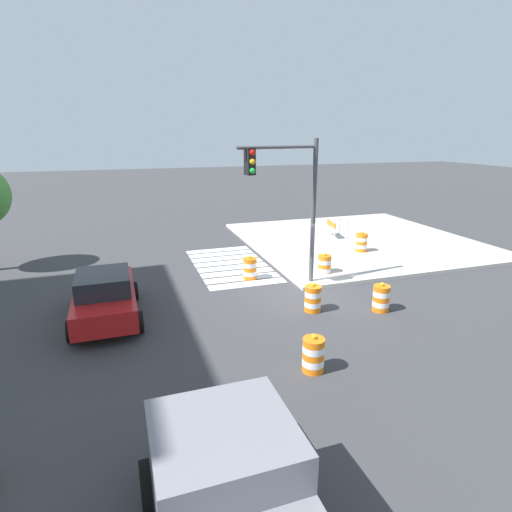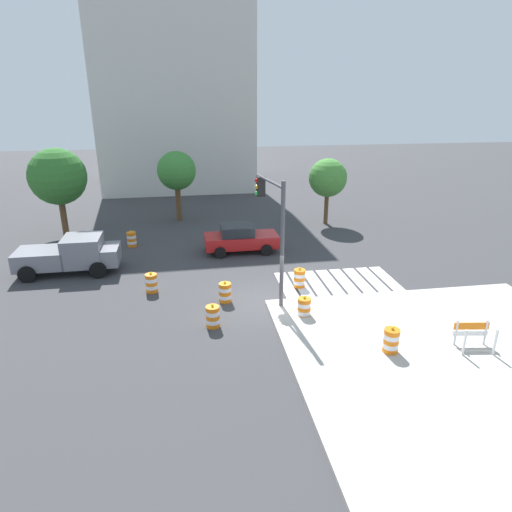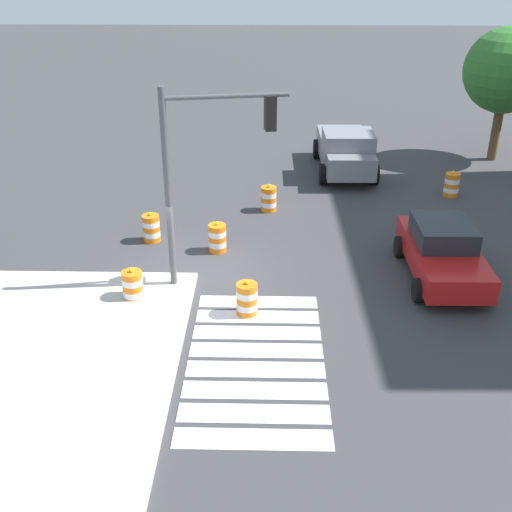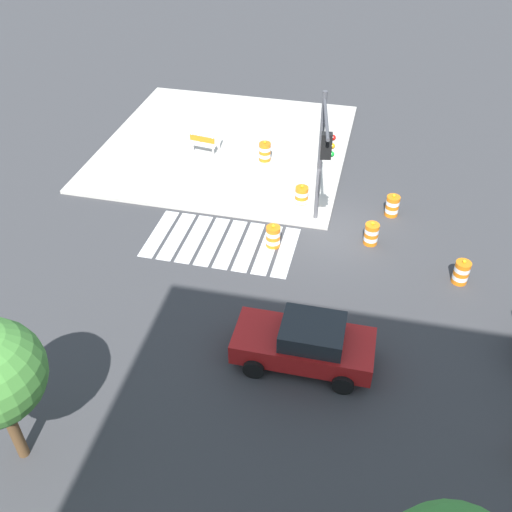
# 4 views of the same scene
# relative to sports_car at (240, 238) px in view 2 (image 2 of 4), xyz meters

# --- Properties ---
(ground_plane) EXTENTS (120.00, 120.00, 0.00)m
(ground_plane) POSITION_rel_sports_car_xyz_m (0.24, -7.09, -0.81)
(ground_plane) COLOR #38383A
(sidewalk_corner) EXTENTS (12.00, 12.00, 0.15)m
(sidewalk_corner) POSITION_rel_sports_car_xyz_m (6.24, -13.09, -0.74)
(sidewalk_corner) COLOR #BCB7AD
(sidewalk_corner) RESTS_ON ground
(crosswalk_stripes) EXTENTS (5.85, 3.20, 0.02)m
(crosswalk_stripes) POSITION_rel_sports_car_xyz_m (4.24, -5.29, -0.80)
(crosswalk_stripes) COLOR silver
(crosswalk_stripes) RESTS_ON ground
(sports_car) EXTENTS (4.32, 2.17, 1.63)m
(sports_car) POSITION_rel_sports_car_xyz_m (0.00, 0.00, 0.00)
(sports_car) COLOR red
(sports_car) RESTS_ON ground
(pickup_truck) EXTENTS (5.17, 2.39, 1.92)m
(pickup_truck) POSITION_rel_sports_car_xyz_m (-9.07, -1.84, 0.16)
(pickup_truck) COLOR slate
(pickup_truck) RESTS_ON ground
(traffic_barrel_near_corner) EXTENTS (0.56, 0.56, 1.02)m
(traffic_barrel_near_corner) POSITION_rel_sports_car_xyz_m (-4.88, -5.04, -0.36)
(traffic_barrel_near_corner) COLOR orange
(traffic_barrel_near_corner) RESTS_ON ground
(traffic_barrel_crosswalk_end) EXTENTS (0.56, 0.56, 1.02)m
(traffic_barrel_crosswalk_end) POSITION_rel_sports_car_xyz_m (-2.23, -8.85, -0.36)
(traffic_barrel_crosswalk_end) COLOR orange
(traffic_barrel_crosswalk_end) RESTS_ON ground
(traffic_barrel_median_near) EXTENTS (0.56, 0.56, 1.02)m
(traffic_barrel_median_near) POSITION_rel_sports_car_xyz_m (-1.52, -6.64, -0.36)
(traffic_barrel_median_near) COLOR orange
(traffic_barrel_median_near) RESTS_ON ground
(traffic_barrel_median_far) EXTENTS (0.56, 0.56, 1.02)m
(traffic_barrel_median_far) POSITION_rel_sports_car_xyz_m (2.20, -5.58, -0.36)
(traffic_barrel_median_far) COLOR orange
(traffic_barrel_median_far) RESTS_ON ground
(traffic_barrel_far_curb) EXTENTS (0.56, 0.56, 1.02)m
(traffic_barrel_far_curb) POSITION_rel_sports_car_xyz_m (1.61, -8.69, -0.36)
(traffic_barrel_far_curb) COLOR orange
(traffic_barrel_far_curb) RESTS_ON ground
(traffic_barrel_lane_center) EXTENTS (0.56, 0.56, 1.02)m
(traffic_barrel_lane_center) POSITION_rel_sports_car_xyz_m (-6.49, 1.96, -0.36)
(traffic_barrel_lane_center) COLOR orange
(traffic_barrel_lane_center) RESTS_ON ground
(traffic_barrel_on_sidewalk) EXTENTS (0.56, 0.56, 1.02)m
(traffic_barrel_on_sidewalk) POSITION_rel_sports_car_xyz_m (3.96, -11.95, -0.21)
(traffic_barrel_on_sidewalk) COLOR orange
(traffic_barrel_on_sidewalk) RESTS_ON sidewalk_corner
(construction_barricade) EXTENTS (1.33, 0.94, 1.00)m
(construction_barricade) POSITION_rel_sports_car_xyz_m (7.05, -12.08, -0.09)
(construction_barricade) COLOR silver
(construction_barricade) RESTS_ON sidewalk_corner
(traffic_light_pole) EXTENTS (0.85, 3.25, 5.50)m
(traffic_light_pole) POSITION_rel_sports_car_xyz_m (0.63, -6.58, 3.10)
(traffic_light_pole) COLOR #4C4C51
(traffic_light_pole) RESTS_ON sidewalk_corner
(street_tree_streetside_near) EXTENTS (3.59, 3.59, 5.70)m
(street_tree_streetside_near) POSITION_rel_sports_car_xyz_m (-11.04, 4.94, 3.07)
(street_tree_streetside_near) COLOR brown
(street_tree_streetside_near) RESTS_ON ground
(street_tree_streetside_mid) EXTENTS (2.76, 2.76, 5.05)m
(street_tree_streetside_mid) POSITION_rel_sports_car_xyz_m (-3.62, 7.50, 2.81)
(street_tree_streetside_mid) COLOR brown
(street_tree_streetside_mid) RESTS_ON ground
(street_tree_streetside_far) EXTENTS (2.67, 2.67, 4.64)m
(street_tree_streetside_far) POSITION_rel_sports_car_xyz_m (6.82, 5.00, 2.47)
(street_tree_streetside_far) COLOR brown
(street_tree_streetside_far) RESTS_ON ground
(office_building_far) EXTENTS (14.18, 10.25, 21.57)m
(office_building_far) POSITION_rel_sports_car_xyz_m (-3.55, 20.74, 9.97)
(office_building_far) COLOR beige
(office_building_far) RESTS_ON ground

